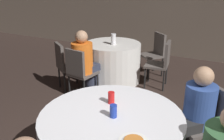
{
  "coord_description": "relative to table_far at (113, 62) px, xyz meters",
  "views": [
    {
      "loc": [
        0.94,
        -1.69,
        1.96
      ],
      "look_at": [
        -0.38,
        0.91,
        0.86
      ],
      "focal_mm": 40.0,
      "sensor_mm": 36.0,
      "label": 1
    }
  ],
  "objects": [
    {
      "name": "wall_back",
      "position": [
        1.13,
        2.17,
        1.02
      ],
      "size": [
        16.0,
        0.06,
        2.8
      ],
      "color": "gray",
      "rests_on": "ground_plane"
    },
    {
      "name": "table_far",
      "position": [
        0.0,
        0.0,
        0.0
      ],
      "size": [
        1.07,
        1.07,
        0.76
      ],
      "color": "white",
      "rests_on": "ground_plane"
    },
    {
      "name": "chair_near_northeast",
      "position": [
        1.9,
        -1.53,
        0.14
      ],
      "size": [
        0.57,
        0.57,
        0.87
      ],
      "rotation": [
        0.0,
        0.0,
        -3.9
      ],
      "color": "#59514C",
      "rests_on": "ground_plane"
    },
    {
      "name": "chair_far_east",
      "position": [
        0.94,
        0.12,
        0.14
      ],
      "size": [
        0.45,
        0.45,
        0.87
      ],
      "rotation": [
        0.0,
        0.0,
        -4.59
      ],
      "color": "#59514C",
      "rests_on": "ground_plane"
    },
    {
      "name": "chair_far_northeast",
      "position": [
        0.64,
        0.7,
        0.14
      ],
      "size": [
        0.56,
        0.56,
        0.87
      ],
      "rotation": [
        0.0,
        0.0,
        -3.88
      ],
      "color": "#59514C",
      "rests_on": "ground_plane"
    },
    {
      "name": "chair_far_south",
      "position": [
        -0.15,
        -0.94,
        0.14
      ],
      "size": [
        0.46,
        0.46,
        0.87
      ],
      "rotation": [
        0.0,
        0.0,
        -0.15
      ],
      "color": "#59514C",
      "rests_on": "ground_plane"
    },
    {
      "name": "chair_far_southwest",
      "position": [
        -0.55,
        -0.77,
        0.14
      ],
      "size": [
        0.56,
        0.56,
        0.87
      ],
      "rotation": [
        0.0,
        0.0,
        -0.62
      ],
      "color": "#59514C",
      "rests_on": "ground_plane"
    },
    {
      "name": "person_blue_shirt",
      "position": [
        1.79,
        -1.65,
        0.18
      ],
      "size": [
        0.46,
        0.47,
        1.11
      ],
      "rotation": [
        0.0,
        0.0,
        -3.9
      ],
      "color": "#282828",
      "rests_on": "ground_plane"
    },
    {
      "name": "person_orange_shirt",
      "position": [
        -0.12,
        -0.78,
        0.21
      ],
      "size": [
        0.38,
        0.51,
        1.15
      ],
      "rotation": [
        0.0,
        0.0,
        -0.15
      ],
      "color": "#33384C",
      "rests_on": "ground_plane"
    },
    {
      "name": "soda_can_blue",
      "position": [
        1.19,
        -2.34,
        0.44
      ],
      "size": [
        0.07,
        0.07,
        0.12
      ],
      "color": "#1E38A5",
      "rests_on": "table_near"
    },
    {
      "name": "soda_can_red",
      "position": [
        1.05,
        -2.12,
        0.44
      ],
      "size": [
        0.07,
        0.07,
        0.12
      ],
      "color": "red",
      "rests_on": "table_near"
    },
    {
      "name": "bottle_far",
      "position": [
        0.05,
        -0.06,
        0.48
      ],
      "size": [
        0.09,
        0.09,
        0.21
      ],
      "color": "white",
      "rests_on": "table_far"
    }
  ]
}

